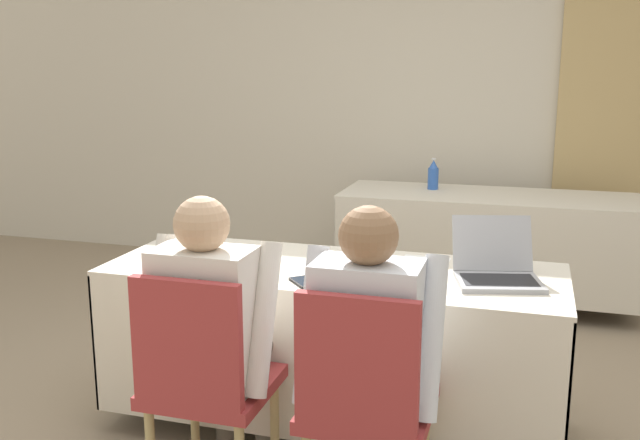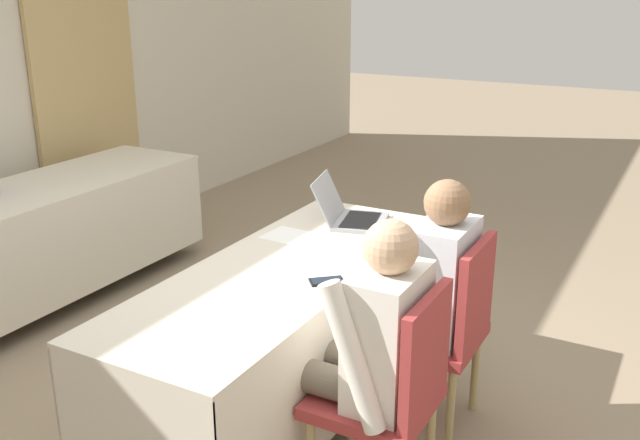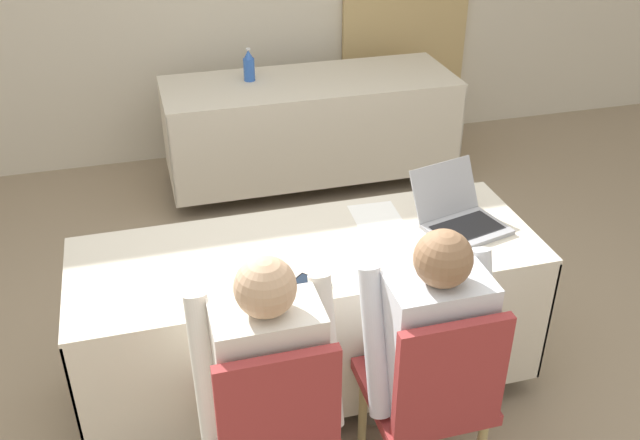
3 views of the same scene
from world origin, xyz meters
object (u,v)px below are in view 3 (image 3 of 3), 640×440
Objects in this scene: laptop at (460,217)px; chair_near_right at (433,390)px; chair_near_left at (273,423)px; person_checkered_shirt at (265,369)px; cell_phone at (312,284)px; water_bottle at (249,66)px; person_white_shirt at (425,339)px.

laptop is 0.83m from chair_near_right.
chair_near_left is at bearing 0.00° from chair_near_right.
person_checkered_shirt is (-0.60, 0.10, 0.16)m from chair_near_right.
water_bottle is (0.19, 2.34, 0.09)m from cell_phone.
person_checkered_shirt is at bearing -170.03° from cell_phone.
person_white_shirt reaches higher than cell_phone.
laptop is 0.70m from person_white_shirt.
laptop reaches higher than water_bottle.
chair_near_left is at bearing -159.99° from laptop.
person_white_shirt is at bearing -90.00° from chair_near_right.
person_white_shirt is (0.60, 0.00, 0.00)m from person_checkered_shirt.
chair_near_right is (-0.39, -0.67, -0.30)m from laptop.
person_checkered_shirt is at bearing -90.00° from chair_near_left.
laptop is at bearing -150.20° from person_checkered_shirt.
water_bottle is at bearing 90.52° from laptop.
person_checkered_shirt is (-0.25, -0.31, -0.10)m from cell_phone.
person_checkered_shirt is (-0.44, -2.65, -0.19)m from water_bottle.
chair_near_right is at bearing -91.11° from cell_phone.
cell_phone is at bearing -41.63° from person_white_shirt.
person_white_shirt reaches higher than laptop.
laptop is 1.23m from chair_near_left.
chair_near_right is 0.78× the size of person_white_shirt.
chair_near_left is 0.63m from person_white_shirt.
person_checkered_shirt reaches higher than cell_phone.
cell_phone is at bearing -175.06° from laptop.
laptop is 0.46× the size of chair_near_right.
person_checkered_shirt is 0.60m from person_white_shirt.
person_checkered_shirt is at bearing 0.00° from person_white_shirt.
water_bottle is at bearing -86.74° from chair_near_right.
person_white_shirt reaches higher than chair_near_right.
laptop is 1.92× the size of water_bottle.
laptop is 2.16m from water_bottle.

